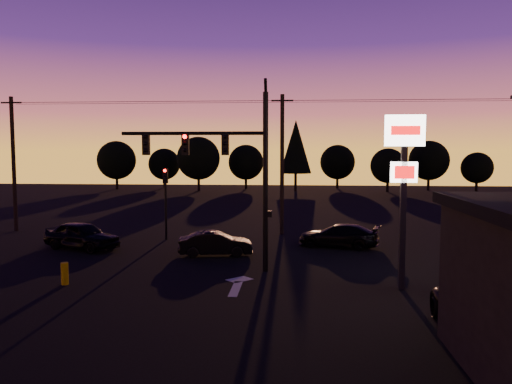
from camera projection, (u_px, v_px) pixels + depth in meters
The scene contains 22 objects.
ground at pixel (219, 296), 18.67m from camera, with size 120.00×120.00×0.00m, color black.
lane_arrow at pixel (238, 284), 20.29m from camera, with size 1.20×3.10×0.01m.
traffic_signal_mast at pixel (230, 162), 22.24m from camera, with size 6.79×0.52×8.58m.
secondary_signal at pixel (166, 193), 30.22m from camera, with size 0.30×0.31×4.35m.
pylon_sign at pixel (404, 164), 19.22m from camera, with size 1.50×0.28×6.80m.
utility_pole_0 at pixel (14, 163), 33.41m from camera, with size 1.40×0.26×9.00m.
utility_pole_1 at pixel (282, 164), 32.05m from camera, with size 1.40×0.26×9.00m.
power_wires at pixel (282, 101), 31.72m from camera, with size 36.00×1.22×0.07m.
bollard at pixel (65, 274), 20.24m from camera, with size 0.30×0.30×0.90m, color #B3A103.
tree_0 at pixel (116, 160), 69.68m from camera, with size 5.36×5.36×6.74m.
tree_1 at pixel (164, 164), 72.26m from camera, with size 4.54×4.54×5.71m.
tree_2 at pixel (198, 158), 66.76m from camera, with size 5.77×5.78×7.26m.
tree_3 at pixel (246, 162), 70.33m from camera, with size 4.95×4.95×6.22m.
tree_4 at pixel (296, 147), 66.64m from camera, with size 4.18×4.18×9.50m.
tree_5 at pixel (338, 162), 71.34m from camera, with size 4.95×4.95×6.22m.
tree_6 at pixel (388, 166), 64.95m from camera, with size 4.54×4.54×5.71m.
tree_7 at pixel (429, 161), 67.43m from camera, with size 5.36×5.36×6.74m.
tree_8 at pixel (477, 168), 66.06m from camera, with size 4.12×4.12×5.19m.
car_left at pixel (82, 235), 27.50m from camera, with size 1.79×4.44×1.51m, color black.
car_mid at pixel (216, 243), 25.82m from camera, with size 1.33×3.80×1.25m, color black.
car_right at pixel (338, 236), 28.07m from camera, with size 1.83×4.50×1.31m, color black.
suv_parked at pixel (487, 316), 14.40m from camera, with size 2.19×4.74×1.32m, color black.
Camera 1 is at (2.76, -18.13, 5.44)m, focal length 35.00 mm.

